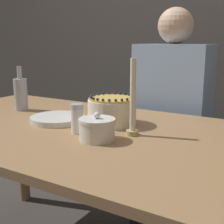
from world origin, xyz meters
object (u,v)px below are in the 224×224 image
cake (112,111)px  bottle (21,94)px  sugar_bowl (97,129)px  candle (133,104)px  sugar_shaker (77,118)px  person_man_blue_shirt (171,136)px

cake → bottle: 0.55m
cake → sugar_bowl: cake is taller
candle → bottle: bearing=172.3°
sugar_shaker → person_man_blue_shirt: size_ratio=0.09×
sugar_bowl → person_man_blue_shirt: (-0.00, 0.76, -0.22)m
cake → sugar_bowl: 0.23m
sugar_bowl → candle: candle is taller
sugar_shaker → candle: 0.22m
sugar_bowl → person_man_blue_shirt: person_man_blue_shirt is taller
cake → bottle: size_ratio=0.91×
person_man_blue_shirt → candle: bearing=97.4°
person_man_blue_shirt → cake: bearing=83.0°
bottle → person_man_blue_shirt: size_ratio=0.18×
cake → sugar_bowl: (0.07, -0.22, -0.02)m
sugar_shaker → candle: (0.19, 0.09, 0.06)m
bottle → person_man_blue_shirt: bearing=41.5°
sugar_bowl → bottle: bottle is taller
cake → sugar_shaker: (-0.04, -0.19, 0.00)m
sugar_bowl → candle: bearing=57.1°
cake → person_man_blue_shirt: size_ratio=0.16×
cake → person_man_blue_shirt: 0.60m
bottle → cake: bearing=0.2°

